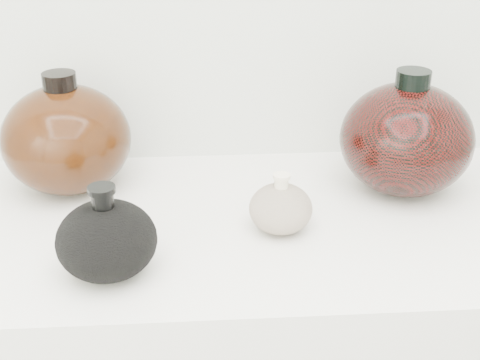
{
  "coord_description": "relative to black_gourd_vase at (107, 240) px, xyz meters",
  "views": [
    {
      "loc": [
        -0.06,
        0.04,
        1.42
      ],
      "look_at": [
        0.0,
        0.92,
        0.98
      ],
      "focal_mm": 50.0,
      "sensor_mm": 36.0,
      "label": 1
    }
  ],
  "objects": [
    {
      "name": "left_round_pot",
      "position": [
        -0.09,
        0.27,
        0.04
      ],
      "size": [
        0.27,
        0.27,
        0.21
      ],
      "color": "black",
      "rests_on": "display_counter"
    },
    {
      "name": "black_gourd_vase",
      "position": [
        0.0,
        0.0,
        0.0
      ],
      "size": [
        0.16,
        0.16,
        0.13
      ],
      "color": "black",
      "rests_on": "display_counter"
    },
    {
      "name": "room",
      "position": [
        0.18,
        -0.54,
        0.35
      ],
      "size": [
        3.04,
        2.42,
        2.64
      ],
      "color": "slate",
      "rests_on": "ground"
    },
    {
      "name": "right_round_pot",
      "position": [
        0.47,
        0.22,
        0.04
      ],
      "size": [
        0.29,
        0.29,
        0.21
      ],
      "color": "black",
      "rests_on": "display_counter"
    },
    {
      "name": "cream_gourd_vase",
      "position": [
        0.25,
        0.1,
        -0.02
      ],
      "size": [
        0.11,
        0.11,
        0.09
      ],
      "color": "beige",
      "rests_on": "display_counter"
    }
  ]
}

